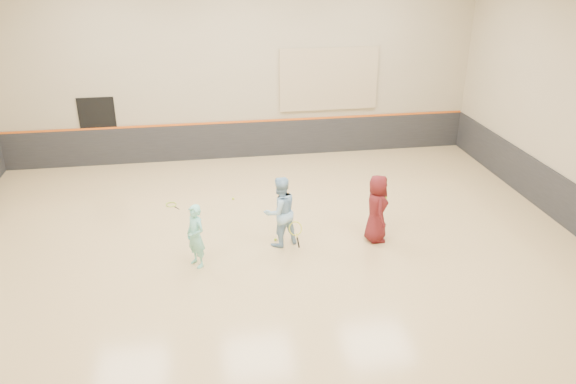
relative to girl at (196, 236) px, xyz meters
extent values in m
cube|color=tan|center=(1.62, 0.64, -0.82)|extent=(15.00, 12.00, 0.20)
cube|color=tan|center=(1.62, 6.65, 2.28)|extent=(15.00, 0.02, 6.00)
cube|color=tan|center=(1.62, -5.37, 2.28)|extent=(15.00, 0.02, 6.00)
cube|color=#232326|center=(1.62, 6.61, -0.12)|extent=(14.90, 0.04, 1.20)
cube|color=#232326|center=(9.09, 0.64, -0.12)|extent=(0.04, 11.90, 1.20)
cube|color=#D85914|center=(1.62, 6.60, 0.50)|extent=(14.90, 0.03, 0.06)
cube|color=tan|center=(4.42, 6.59, 1.78)|extent=(3.20, 0.08, 2.00)
cube|color=black|center=(-2.88, 6.62, 0.38)|extent=(1.10, 0.05, 2.20)
imported|color=#7EDBC9|center=(0.00, 0.00, 0.00)|extent=(0.59, 0.63, 1.45)
imported|color=#92BFE1|center=(1.94, 0.64, 0.13)|extent=(1.01, 0.91, 1.70)
imported|color=#571417|center=(4.21, 0.49, 0.10)|extent=(0.58, 0.84, 1.65)
sphere|color=#BEDF34|center=(1.85, 0.81, -0.69)|extent=(0.07, 0.07, 0.07)
sphere|color=#AEC82E|center=(4.38, 0.41, 0.40)|extent=(0.07, 0.07, 0.07)
sphere|color=#CDEC36|center=(1.02, 3.30, -0.69)|extent=(0.07, 0.07, 0.07)
camera|label=1|loc=(0.26, -10.85, 5.83)|focal=35.00mm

